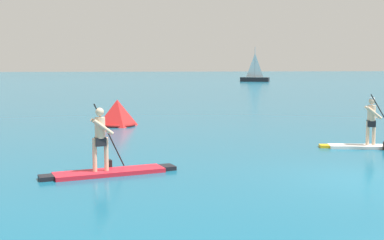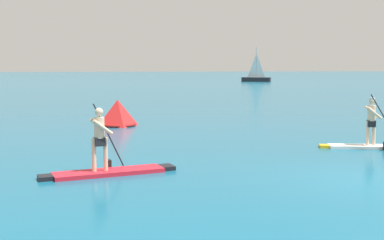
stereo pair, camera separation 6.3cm
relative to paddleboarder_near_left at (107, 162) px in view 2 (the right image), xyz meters
The scene contains 5 objects.
ground 6.65m from the paddleboarder_near_left, 16.88° to the right, with size 440.00×440.00×0.00m, color #145B7A.
paddleboarder_near_left is the anchor object (origin of this frame).
paddleboarder_mid_center 9.07m from the paddleboarder_near_left, 17.25° to the left, with size 3.13×1.29×1.88m.
race_marker_buoy 10.49m from the paddleboarder_near_left, 87.14° to the left, with size 1.68×1.68×1.21m.
sailboat_right_horizon 75.42m from the paddleboarder_near_left, 70.27° to the left, with size 4.92×3.52×5.91m.
Camera 2 is at (-6.35, -10.87, 2.75)m, focal length 47.30 mm.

